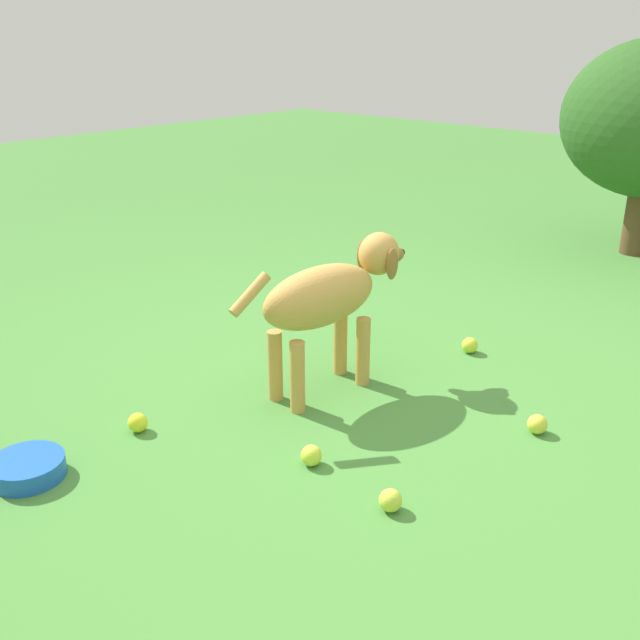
{
  "coord_description": "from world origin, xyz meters",
  "views": [
    {
      "loc": [
        1.43,
        -1.78,
        1.26
      ],
      "look_at": [
        -0.2,
        -0.01,
        0.28
      ],
      "focal_mm": 40.95,
      "sensor_mm": 36.0,
      "label": 1
    }
  ],
  "objects": [
    {
      "name": "ground",
      "position": [
        0.0,
        0.0,
        0.0
      ],
      "size": [
        14.0,
        14.0,
        0.0
      ],
      "primitive_type": "plane",
      "color": "#478438"
    },
    {
      "name": "water_bowl",
      "position": [
        -0.47,
        -1.0,
        0.03
      ],
      "size": [
        0.22,
        0.22,
        0.06
      ],
      "primitive_type": "cylinder",
      "color": "blue",
      "rests_on": "ground"
    },
    {
      "name": "tennis_ball_2",
      "position": [
        0.54,
        0.26,
        0.03
      ],
      "size": [
        0.07,
        0.07,
        0.07
      ],
      "primitive_type": "sphere",
      "color": "#CFD23C",
      "rests_on": "ground"
    },
    {
      "name": "tennis_ball_1",
      "position": [
        0.43,
        -0.4,
        0.03
      ],
      "size": [
        0.07,
        0.07,
        0.07
      ],
      "primitive_type": "sphere",
      "color": "#C3D63E",
      "rests_on": "ground"
    },
    {
      "name": "dog",
      "position": [
        -0.19,
        0.04,
        0.36
      ],
      "size": [
        0.24,
        0.81,
        0.55
      ],
      "rotation": [
        0.0,
        0.0,
        1.47
      ],
      "color": "#C69347",
      "rests_on": "ground"
    },
    {
      "name": "tennis_ball_0",
      "position": [
        0.11,
        -0.38,
        0.03
      ],
      "size": [
        0.07,
        0.07,
        0.07
      ],
      "primitive_type": "sphere",
      "color": "#C9DF3B",
      "rests_on": "ground"
    },
    {
      "name": "tennis_ball_3",
      "position": [
        -0.45,
        -0.63,
        0.03
      ],
      "size": [
        0.07,
        0.07,
        0.07
      ],
      "primitive_type": "sphere",
      "color": "yellow",
      "rests_on": "ground"
    },
    {
      "name": "tennis_ball_4",
      "position": [
        0.03,
        0.66,
        0.03
      ],
      "size": [
        0.07,
        0.07,
        0.07
      ],
      "primitive_type": "sphere",
      "color": "#C5D835",
      "rests_on": "ground"
    }
  ]
}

